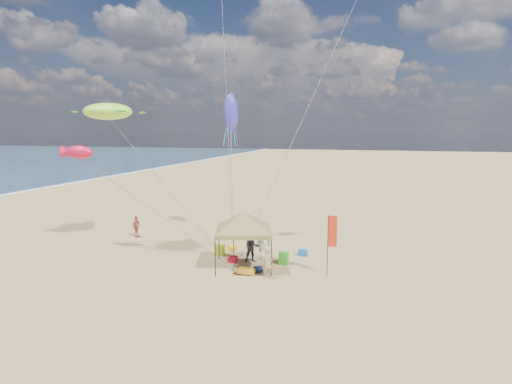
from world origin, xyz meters
TOP-DOWN VIEW (x-y plane):
  - ground at (0.00, 0.00)m, footprint 280.00×280.00m
  - canopy_tent at (-0.20, 1.22)m, footprint 5.64×5.64m
  - feather_flag at (4.58, 1.15)m, footprint 0.47×0.21m
  - cooler_red at (-1.06, 1.86)m, footprint 0.54×0.38m
  - cooler_blue at (2.59, 4.28)m, footprint 0.54×0.38m
  - bag_navy at (0.83, 0.63)m, footprint 0.69×0.54m
  - bag_orange at (-1.91, 4.21)m, footprint 0.54×0.69m
  - chair_green at (1.82, 2.40)m, footprint 0.50×0.50m
  - chair_yellow at (-2.28, 2.96)m, footprint 0.50×0.50m
  - crate_grey at (1.26, 0.81)m, footprint 0.34×0.30m
  - beach_cart at (0.28, 0.12)m, footprint 0.90×0.50m
  - person_near_a at (1.48, -0.08)m, footprint 0.71×0.65m
  - person_near_b at (-0.03, 2.24)m, footprint 1.06×0.98m
  - person_near_c at (0.37, 3.04)m, footprint 1.27×1.01m
  - person_far_a at (-9.60, 5.48)m, footprint 0.41×0.92m
  - turtle_kite at (-9.40, 2.54)m, footprint 3.88×3.55m
  - fish_kite at (-11.56, 2.44)m, footprint 2.08×1.28m
  - squid_kite at (-3.17, 7.67)m, footprint 1.33×1.33m

SIDE VIEW (x-z plane):
  - ground at x=0.00m, z-range 0.00..0.00m
  - crate_grey at x=1.26m, z-range 0.00..0.28m
  - bag_navy at x=0.83m, z-range 0.00..0.36m
  - bag_orange at x=-1.91m, z-range 0.00..0.36m
  - cooler_red at x=-1.06m, z-range 0.00..0.38m
  - cooler_blue at x=2.59m, z-range 0.00..0.38m
  - beach_cart at x=0.28m, z-range 0.08..0.32m
  - chair_green at x=1.82m, z-range 0.00..0.70m
  - chair_yellow at x=-2.28m, z-range 0.00..0.70m
  - person_far_a at x=-9.60m, z-range 0.00..1.55m
  - person_near_a at x=1.48m, z-range 0.00..1.64m
  - person_near_c at x=0.37m, z-range 0.00..1.72m
  - person_near_b at x=-0.03m, z-range 0.00..1.75m
  - feather_flag at x=4.58m, z-range 0.54..3.80m
  - canopy_tent at x=-0.20m, z-range 1.21..4.85m
  - fish_kite at x=-11.56m, z-range 5.75..6.61m
  - turtle_kite at x=-9.40m, z-range 8.19..9.23m
  - squid_kite at x=-3.17m, z-range 7.38..10.07m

